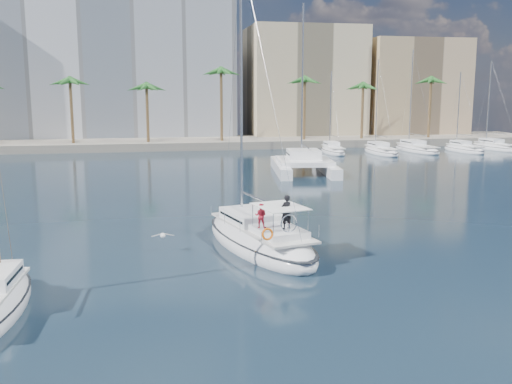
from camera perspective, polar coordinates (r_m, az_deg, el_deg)
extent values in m
plane|color=black|center=(33.01, 0.76, -5.42)|extent=(160.00, 160.00, 0.00)
cube|color=gray|center=(92.73, -6.99, 4.90)|extent=(120.00, 14.00, 1.20)
cube|color=silver|center=(104.41, -14.39, 12.60)|extent=(42.00, 16.00, 28.00)
cube|color=#C6B48E|center=(105.09, 4.79, 10.67)|extent=(20.00, 14.00, 20.00)
cube|color=tan|center=(110.37, 15.27, 9.80)|extent=(18.00, 12.00, 18.00)
cylinder|color=brown|center=(88.45, -6.86, 7.68)|extent=(0.44, 0.44, 10.50)
sphere|color=#246123|center=(88.40, -6.94, 11.08)|extent=(3.60, 3.60, 3.60)
cylinder|color=brown|center=(97.07, 13.77, 7.67)|extent=(0.44, 0.44, 10.50)
sphere|color=#246123|center=(97.02, 13.90, 10.76)|extent=(3.60, 3.60, 3.60)
ellipsoid|color=white|center=(32.54, 0.30, -4.99)|extent=(6.38, 12.24, 2.43)
ellipsoid|color=black|center=(32.45, 0.30, -4.40)|extent=(6.44, 12.36, 0.18)
cube|color=silver|center=(32.11, 0.47, -3.50)|extent=(4.64, 9.15, 0.12)
cube|color=white|center=(33.22, -0.52, -2.40)|extent=(3.34, 4.31, 0.60)
cube|color=black|center=(33.22, -0.52, -2.37)|extent=(3.25, 3.87, 0.14)
cylinder|color=#B7BABF|center=(33.68, -1.49, 10.39)|extent=(0.15, 0.15, 15.33)
cylinder|color=#B7BABF|center=(32.08, 0.22, -0.66)|extent=(1.22, 4.62, 0.11)
cube|color=white|center=(30.09, 2.30, -3.97)|extent=(2.85, 3.36, 0.36)
cube|color=white|center=(29.69, 2.42, -1.45)|extent=(2.85, 3.36, 0.04)
torus|color=silver|center=(28.97, 3.32, -3.17)|extent=(0.94, 0.28, 0.96)
torus|color=orange|center=(28.02, 1.15, -4.24)|extent=(0.66, 0.34, 0.64)
imported|color=black|center=(29.72, 3.05, -2.01)|extent=(0.77, 0.66, 1.80)
imported|color=#B01B2C|center=(30.00, 0.48, -2.37)|extent=(0.78, 0.71, 1.30)
cube|color=white|center=(62.61, 2.48, 2.47)|extent=(2.91, 12.55, 1.10)
cube|color=white|center=(63.30, 7.04, 2.48)|extent=(2.91, 12.55, 1.10)
cube|color=white|center=(62.20, 4.86, 3.09)|extent=(6.55, 7.59, 0.50)
cube|color=white|center=(62.74, 4.79, 3.79)|extent=(3.92, 4.19, 1.00)
cube|color=black|center=(62.73, 4.79, 3.84)|extent=(3.87, 3.70, 0.18)
cylinder|color=#B7BABF|center=(64.23, 4.66, 10.94)|extent=(0.18, 0.18, 16.67)
ellipsoid|color=silver|center=(31.92, -9.31, -4.31)|extent=(0.25, 0.48, 0.23)
sphere|color=silver|center=(32.14, -9.32, -4.17)|extent=(0.13, 0.13, 0.13)
cube|color=gray|center=(31.91, -9.93, -4.28)|extent=(0.55, 0.20, 0.13)
cube|color=gray|center=(31.93, -8.69, -4.23)|extent=(0.55, 0.20, 0.13)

